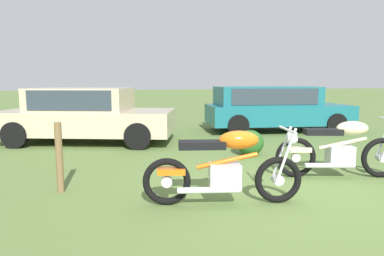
{
  "coord_description": "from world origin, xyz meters",
  "views": [
    {
      "loc": [
        -2.7,
        -4.39,
        1.61
      ],
      "look_at": [
        -0.8,
        2.22,
        0.67
      ],
      "focal_mm": 32.16,
      "sensor_mm": 36.0,
      "label": 1
    }
  ],
  "objects_px": {
    "motorcycle_cream": "(340,149)",
    "car_beige": "(86,112)",
    "fence_post_wooden": "(59,158)",
    "car_teal": "(272,105)",
    "shrub_low": "(250,143)",
    "motorcycle_orange": "(225,168)"
  },
  "relations": [
    {
      "from": "motorcycle_cream",
      "to": "car_beige",
      "type": "height_order",
      "value": "car_beige"
    },
    {
      "from": "motorcycle_cream",
      "to": "shrub_low",
      "type": "xyz_separation_m",
      "value": [
        -0.68,
        2.02,
        -0.21
      ]
    },
    {
      "from": "car_teal",
      "to": "motorcycle_cream",
      "type": "bearing_deg",
      "value": -98.06
    },
    {
      "from": "motorcycle_cream",
      "to": "fence_post_wooden",
      "type": "xyz_separation_m",
      "value": [
        -4.43,
        0.46,
        0.03
      ]
    },
    {
      "from": "motorcycle_orange",
      "to": "fence_post_wooden",
      "type": "distance_m",
      "value": 2.39
    },
    {
      "from": "car_teal",
      "to": "shrub_low",
      "type": "bearing_deg",
      "value": -116.83
    },
    {
      "from": "fence_post_wooden",
      "to": "car_beige",
      "type": "bearing_deg",
      "value": 85.97
    },
    {
      "from": "motorcycle_orange",
      "to": "car_beige",
      "type": "height_order",
      "value": "car_beige"
    },
    {
      "from": "fence_post_wooden",
      "to": "motorcycle_orange",
      "type": "bearing_deg",
      "value": -27.5
    },
    {
      "from": "car_beige",
      "to": "motorcycle_cream",
      "type": "bearing_deg",
      "value": -29.03
    },
    {
      "from": "motorcycle_cream",
      "to": "shrub_low",
      "type": "bearing_deg",
      "value": 125.62
    },
    {
      "from": "fence_post_wooden",
      "to": "shrub_low",
      "type": "bearing_deg",
      "value": 22.58
    },
    {
      "from": "car_beige",
      "to": "fence_post_wooden",
      "type": "relative_size",
      "value": 4.64
    },
    {
      "from": "motorcycle_orange",
      "to": "car_beige",
      "type": "xyz_separation_m",
      "value": [
        -1.82,
        5.3,
        0.31
      ]
    },
    {
      "from": "car_teal",
      "to": "fence_post_wooden",
      "type": "relative_size",
      "value": 4.57
    },
    {
      "from": "motorcycle_orange",
      "to": "car_beige",
      "type": "bearing_deg",
      "value": 121.78
    },
    {
      "from": "fence_post_wooden",
      "to": "car_teal",
      "type": "bearing_deg",
      "value": 38.02
    },
    {
      "from": "motorcycle_orange",
      "to": "fence_post_wooden",
      "type": "bearing_deg",
      "value": 165.28
    },
    {
      "from": "motorcycle_cream",
      "to": "car_beige",
      "type": "distance_m",
      "value": 6.23
    },
    {
      "from": "car_teal",
      "to": "shrub_low",
      "type": "relative_size",
      "value": 7.76
    },
    {
      "from": "motorcycle_orange",
      "to": "motorcycle_cream",
      "type": "bearing_deg",
      "value": 28.4
    },
    {
      "from": "motorcycle_orange",
      "to": "motorcycle_cream",
      "type": "distance_m",
      "value": 2.4
    }
  ]
}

